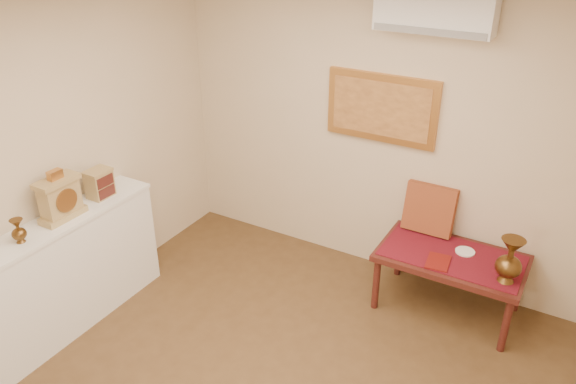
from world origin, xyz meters
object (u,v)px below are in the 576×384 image
Objects in this scene: wooden_chest at (99,183)px; low_table at (451,262)px; brass_urn_tall at (511,256)px; display_ledge at (52,282)px; mantel_clock at (60,198)px.

wooden_chest reaches higher than low_table.
display_ledge is (-3.13, -1.73, -0.30)m from brass_urn_tall.
mantel_clock is at bearing -154.12° from brass_urn_tall.
brass_urn_tall reaches higher than low_table.
brass_urn_tall is at bearing 19.39° from wooden_chest.
display_ledge is 0.70m from mantel_clock.
mantel_clock is 3.21m from low_table.
wooden_chest is (-3.14, -1.10, 0.32)m from brass_urn_tall.
wooden_chest reaches higher than display_ledge.
mantel_clock reaches higher than low_table.
brass_urn_tall is 3.34m from wooden_chest.
display_ledge is at bearing -93.59° from mantel_clock.
display_ledge is 8.28× the size of wooden_chest.
brass_urn_tall is at bearing 25.88° from mantel_clock.
low_table is (-0.46, 0.15, -0.30)m from brass_urn_tall.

